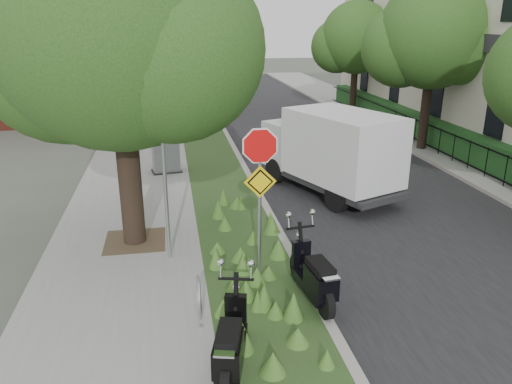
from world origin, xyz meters
TOP-DOWN VIEW (x-y plane):
  - ground at (0.00, 0.00)m, footprint 120.00×120.00m
  - sidewalk_near at (-4.25, 10.00)m, footprint 3.50×60.00m
  - verge at (-1.50, 10.00)m, footprint 2.00×60.00m
  - kerb_near at (-0.50, 10.00)m, footprint 0.20×60.00m
  - road at (3.00, 10.00)m, footprint 7.00×60.00m
  - kerb_far at (6.50, 10.00)m, footprint 0.20×60.00m
  - footpath_far at (8.20, 10.00)m, footprint 3.20×60.00m
  - street_tree_main at (-4.08, 2.86)m, footprint 6.21×5.54m
  - bare_post at (-3.20, 1.80)m, footprint 0.08×0.08m
  - bike_hoop at (-2.70, -0.60)m, footprint 0.06×0.78m
  - sign_assembly at (-1.40, 0.58)m, footprint 0.94×0.08m
  - fence_far at (7.20, 10.00)m, footprint 0.04×24.00m
  - hedge_far at (7.90, 10.00)m, footprint 1.00×24.00m
  - brick_building at (-9.50, 22.00)m, footprint 9.40×10.40m
  - far_tree_b at (6.94, 10.05)m, footprint 4.83×4.31m
  - far_tree_c at (6.94, 18.04)m, footprint 4.37×3.89m
  - scooter_near at (-2.35, -2.26)m, footprint 0.69×1.86m
  - scooter_far at (-0.58, -0.58)m, footprint 0.54×1.94m
  - box_truck at (1.71, 5.62)m, footprint 3.52×5.17m
  - utility_cabinet at (-3.23, 8.42)m, footprint 1.08×0.81m

SIDE VIEW (x-z plane):
  - ground at x=0.00m, z-range 0.00..0.00m
  - road at x=3.00m, z-range 0.00..0.01m
  - sidewalk_near at x=-4.25m, z-range 0.00..0.12m
  - verge at x=-1.50m, z-range 0.00..0.12m
  - footpath_far at x=8.20m, z-range 0.00..0.12m
  - kerb_near at x=-0.50m, z-range 0.00..0.13m
  - kerb_far at x=6.50m, z-range 0.00..0.13m
  - bike_hoop at x=-2.70m, z-range 0.11..0.88m
  - scooter_near at x=-2.35m, z-range 0.11..1.01m
  - scooter_far at x=-0.58m, z-range 0.11..1.03m
  - fence_far at x=7.20m, z-range 0.17..1.17m
  - hedge_far at x=7.90m, z-range 0.12..1.22m
  - utility_cabinet at x=-3.23m, z-range 0.09..1.40m
  - box_truck at x=1.71m, z-range 0.33..2.52m
  - bare_post at x=-3.20m, z-range 0.12..4.12m
  - sign_assembly at x=-1.40m, z-range 0.72..3.94m
  - far_tree_c at x=6.94m, z-range 0.99..6.92m
  - brick_building at x=-9.50m, z-range 0.06..8.36m
  - far_tree_b at x=6.94m, z-range 1.09..7.65m
  - street_tree_main at x=-4.08m, z-range 0.97..8.63m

